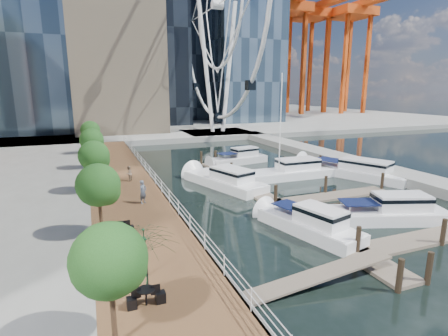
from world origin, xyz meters
TOP-DOWN VIEW (x-y plane):
  - ground at (0.00, 0.00)m, footprint 520.00×520.00m
  - boardwalk at (-9.00, 15.00)m, footprint 6.00×60.00m
  - seawall at (-6.00, 15.00)m, footprint 0.25×60.00m
  - land_far at (0.00, 102.00)m, footprint 200.00×114.00m
  - breakwater at (20.00, 20.00)m, footprint 4.00×60.00m
  - pier at (14.00, 52.00)m, footprint 14.00×12.00m
  - railing at (-6.10, 15.00)m, footprint 0.10×60.00m
  - floating_docks at (7.97, 9.98)m, footprint 16.00×34.00m
  - ferris_wheel at (14.00, 52.00)m, footprint 5.80×45.60m
  - port_cranes at (67.67, 95.67)m, footprint 40.00×52.00m
  - street_trees at (-11.40, 14.00)m, footprint 2.60×42.60m
  - cafe_tables at (-10.40, -2.00)m, footprint 2.50×13.70m
  - yacht_foreground at (8.88, 1.58)m, footprint 10.55×5.94m
  - pedestrian_near at (-8.06, 9.58)m, footprint 0.81×0.79m
  - pedestrian_mid at (-8.31, 17.08)m, footprint 0.90×0.92m
  - pedestrian_far at (-9.99, 30.74)m, footprint 1.04×0.50m
  - moored_yachts at (8.84, 13.38)m, footprint 23.12×36.27m
  - cafe_seating at (-10.07, -3.78)m, footprint 5.05×10.80m

SIDE VIEW (x-z plane):
  - ground at x=0.00m, z-range 0.00..0.00m
  - yacht_foreground at x=8.88m, z-range -1.07..1.07m
  - moored_yachts at x=8.84m, z-range -5.75..5.75m
  - floating_docks at x=7.97m, z-range -0.81..1.79m
  - boardwalk at x=-9.00m, z-range 0.00..1.00m
  - seawall at x=-6.00m, z-range 0.00..1.00m
  - land_far at x=0.00m, z-range 0.00..1.00m
  - breakwater at x=20.00m, z-range 0.00..1.00m
  - pier at x=14.00m, z-range 0.00..1.00m
  - cafe_tables at x=-10.40m, z-range 1.00..1.74m
  - railing at x=-6.10m, z-range 1.00..2.05m
  - pedestrian_mid at x=-8.31m, z-range 1.00..2.49m
  - pedestrian_far at x=-9.99m, z-range 1.00..2.72m
  - pedestrian_near at x=-8.06m, z-range 1.00..2.88m
  - cafe_seating at x=-10.07m, z-range 0.92..3.59m
  - street_trees at x=-11.40m, z-range 1.99..6.59m
  - port_cranes at x=67.67m, z-range 1.00..39.00m
  - ferris_wheel at x=14.00m, z-range 2.02..49.82m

